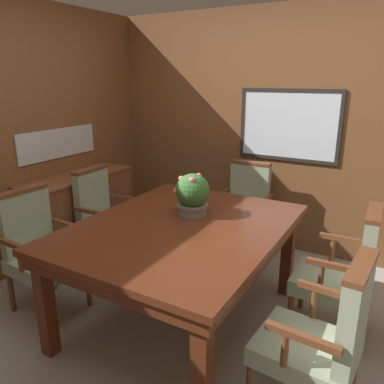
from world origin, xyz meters
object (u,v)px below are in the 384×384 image
at_px(chair_head_far, 244,208).
at_px(sideboard_cabinet, 80,215).
at_px(chair_right_far, 344,270).
at_px(chair_right_near, 323,337).
at_px(chair_left_near, 39,248).
at_px(chair_left_far, 104,216).
at_px(potted_plant, 192,194).
at_px(dining_table, 182,236).

distance_m(chair_head_far, sideboard_cabinet, 1.68).
bearing_deg(chair_head_far, chair_right_far, -37.68).
distance_m(chair_right_near, sideboard_cabinet, 2.70).
relative_size(chair_head_far, sideboard_cabinet, 0.81).
distance_m(chair_right_near, chair_left_near, 2.13).
height_order(chair_left_near, sideboard_cabinet, chair_left_near).
bearing_deg(chair_right_near, chair_left_near, -85.36).
height_order(chair_left_far, chair_left_near, same).
relative_size(chair_left_far, sideboard_cabinet, 0.81).
bearing_deg(chair_head_far, chair_left_far, -140.42).
height_order(chair_right_far, potted_plant, potted_plant).
bearing_deg(chair_left_far, chair_right_near, -112.30).
bearing_deg(sideboard_cabinet, chair_left_near, -62.46).
bearing_deg(chair_left_near, potted_plant, -55.60).
bearing_deg(sideboard_cabinet, chair_right_far, -0.83).
bearing_deg(chair_left_near, chair_left_far, 6.31).
distance_m(dining_table, chair_left_near, 1.15).
relative_size(chair_left_near, sideboard_cabinet, 0.81).
height_order(dining_table, potted_plant, potted_plant).
distance_m(dining_table, chair_head_far, 1.28).
xyz_separation_m(chair_head_far, sideboard_cabinet, (-1.47, -0.81, -0.08)).
relative_size(dining_table, chair_left_near, 1.78).
bearing_deg(chair_left_far, chair_left_near, 179.80).
bearing_deg(chair_left_far, chair_right_far, -92.19).
bearing_deg(chair_left_far, sideboard_cabinet, 77.26).
relative_size(dining_table, chair_right_far, 1.78).
height_order(chair_head_far, chair_right_far, same).
distance_m(chair_right_far, potted_plant, 1.19).
height_order(dining_table, chair_head_far, chair_head_far).
height_order(chair_right_near, chair_left_far, same).
distance_m(chair_right_near, potted_plant, 1.33).
xyz_separation_m(chair_head_far, chair_left_near, (-1.03, -1.65, 0.00)).
height_order(dining_table, chair_left_near, chair_left_near).
xyz_separation_m(dining_table, chair_head_far, (-0.03, 1.26, -0.18)).
height_order(chair_head_far, chair_left_far, same).
bearing_deg(chair_head_far, dining_table, -88.46).
bearing_deg(chair_right_far, dining_table, -70.04).
height_order(chair_head_far, chair_right_near, same).
distance_m(dining_table, chair_left_far, 1.18).
relative_size(chair_right_far, chair_left_near, 1.00).
relative_size(dining_table, potted_plant, 5.45).
bearing_deg(dining_table, chair_head_far, 91.26).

